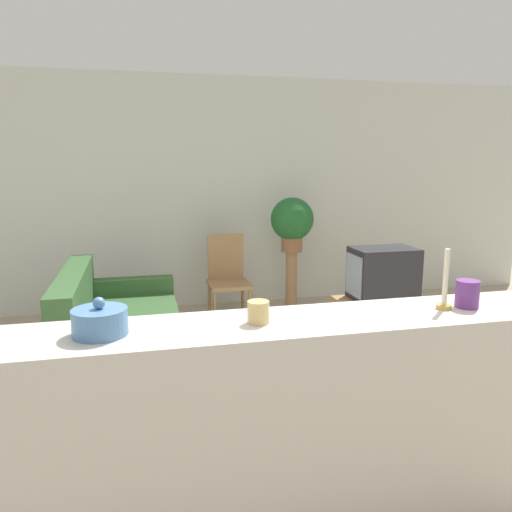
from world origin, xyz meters
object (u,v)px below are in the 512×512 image
at_px(couch, 117,333).
at_px(decorative_bowl, 100,321).
at_px(potted_plant, 292,221).
at_px(television, 383,274).
at_px(wooden_chair, 228,275).

distance_m(couch, decorative_bowl, 2.41).
xyz_separation_m(couch, potted_plant, (1.92, 1.16, 0.78)).
relative_size(couch, decorative_bowl, 7.61).
relative_size(couch, potted_plant, 2.68).
distance_m(couch, television, 2.53).
bearing_deg(decorative_bowl, television, 43.61).
bearing_deg(potted_plant, wooden_chair, -169.40).
relative_size(potted_plant, decorative_bowl, 2.84).
height_order(potted_plant, decorative_bowl, potted_plant).
relative_size(television, wooden_chair, 0.66).
relative_size(television, decorative_bowl, 2.85).
bearing_deg(wooden_chair, decorative_bowl, -108.37).
height_order(television, decorative_bowl, decorative_bowl).
xyz_separation_m(television, decorative_bowl, (-2.45, -2.33, 0.45)).
bearing_deg(couch, potted_plant, 31.06).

